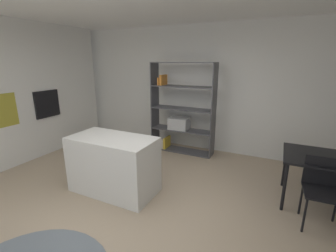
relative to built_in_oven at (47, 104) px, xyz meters
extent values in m
plane|color=tan|center=(2.89, -0.92, -1.12)|extent=(10.03, 10.03, 0.00)
cube|color=silver|center=(2.89, 1.76, 0.28)|extent=(7.28, 0.06, 2.79)
cube|color=black|center=(0.00, 0.00, 0.00)|extent=(0.04, 0.57, 0.58)
cylinder|color=#B7BABC|center=(-0.03, 0.00, 0.24)|extent=(0.02, 0.46, 0.02)
cube|color=silver|center=(2.31, -0.70, -0.67)|extent=(1.34, 0.70, 0.90)
cube|color=#4C4C51|center=(1.92, 1.35, -0.12)|extent=(0.02, 0.37, 2.00)
cube|color=#4C4C51|center=(3.33, 1.35, -0.12)|extent=(0.02, 0.37, 2.00)
cube|color=#4C4C51|center=(2.62, 1.35, 0.86)|extent=(1.42, 0.37, 0.02)
cube|color=#4C4C51|center=(2.62, 1.35, -1.11)|extent=(1.42, 0.37, 0.02)
cube|color=#4C4C51|center=(2.62, 1.35, -0.61)|extent=(1.38, 0.37, 0.02)
cube|color=#4C4C51|center=(2.62, 1.35, -0.12)|extent=(1.38, 0.37, 0.02)
cube|color=#4C4C51|center=(2.62, 1.35, 0.37)|extent=(1.38, 0.37, 0.02)
cube|color=#8E4793|center=(2.12, 1.35, -1.01)|extent=(0.04, 0.31, 0.18)
cube|color=silver|center=(2.17, 1.35, -1.00)|extent=(0.06, 0.31, 0.20)
cube|color=gold|center=(2.24, 1.35, -0.97)|extent=(0.05, 0.31, 0.26)
cube|color=orange|center=(2.09, 1.35, 0.46)|extent=(0.03, 0.31, 0.17)
cube|color=orange|center=(2.15, 1.35, 0.49)|extent=(0.05, 0.31, 0.23)
cube|color=#B7BABC|center=(2.54, 1.35, -0.47)|extent=(0.44, 0.32, 0.26)
cube|color=black|center=(5.17, 0.27, -0.40)|extent=(0.97, 0.86, 0.03)
cylinder|color=black|center=(4.75, -0.10, -0.77)|extent=(0.04, 0.04, 0.71)
cylinder|color=black|center=(4.75, 0.64, -0.77)|extent=(0.04, 0.04, 0.71)
cube|color=black|center=(5.17, -0.28, -0.65)|extent=(0.47, 0.46, 0.03)
cube|color=black|center=(5.16, -0.08, -0.44)|extent=(0.45, 0.05, 0.38)
cylinder|color=black|center=(4.98, -0.48, -0.89)|extent=(0.03, 0.03, 0.46)
cylinder|color=black|center=(4.96, -0.10, -0.89)|extent=(0.03, 0.03, 0.46)
cylinder|color=black|center=(5.36, -0.08, -0.89)|extent=(0.03, 0.03, 0.46)
camera|label=1|loc=(4.56, -3.38, 0.91)|focal=25.08mm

